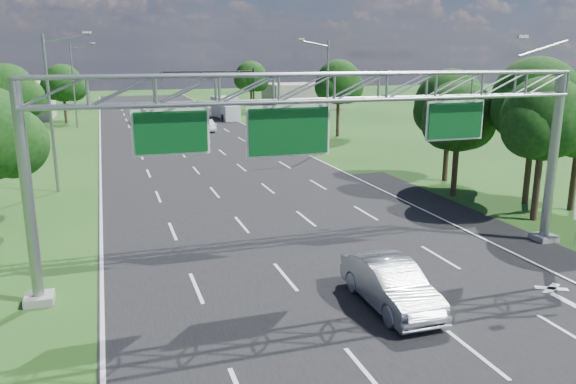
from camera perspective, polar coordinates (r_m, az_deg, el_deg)
name	(u,v)px	position (r m, az deg, el deg)	size (l,w,h in m)	color
ground	(230,180)	(40.48, -5.90, 1.24)	(220.00, 220.00, 0.00)	#1B4414
road	(230,180)	(40.48, -5.90, 1.24)	(18.00, 180.00, 0.02)	black
road_flare	(494,231)	(30.51, 20.20, -3.74)	(3.00, 30.00, 0.02)	black
sign_gantry	(333,103)	(22.45, 4.55, 9.02)	(23.50, 1.00, 9.56)	gray
traffic_signal	(228,83)	(75.40, -6.16, 10.99)	(12.21, 0.24, 7.00)	black
streetlight_l_near	(53,106)	(38.90, -22.76, 8.07)	(2.97, 0.22, 10.16)	gray
streetlight_l_far	(75,81)	(73.78, -20.83, 10.45)	(2.97, 0.22, 10.16)	gray
streetlight_r_mid	(326,90)	(52.54, 3.85, 10.31)	(2.97, 0.22, 10.16)	gray
tree_cluster_right	(510,114)	(36.33, 21.62, 7.42)	(9.91, 14.60, 8.68)	#2D2116
tree_verge_lb	(9,95)	(54.33, -26.52, 8.85)	(5.76, 4.80, 8.06)	#2D2116
tree_verge_lc	(64,85)	(78.91, -21.84, 10.08)	(5.76, 4.80, 7.62)	#2D2116
tree_verge_rd	(339,84)	(61.78, 5.20, 10.85)	(5.76, 4.80, 8.28)	#2D2116
tree_verge_re	(251,78)	(89.60, -3.75, 11.49)	(5.76, 4.80, 7.84)	#2D2116
building_right	(302,96)	(96.46, 1.48, 9.77)	(12.00, 9.00, 4.00)	#9D9383
silver_sedan	(391,284)	(20.46, 10.40, -9.19)	(1.76, 5.05, 1.66)	#A8ACB3
car_queue_a	(148,120)	(74.66, -14.05, 7.15)	(1.78, 4.38, 1.27)	silver
car_queue_b	(177,129)	(64.82, -11.18, 6.26)	(1.81, 3.93, 1.09)	black
car_queue_c	(139,118)	(76.57, -14.91, 7.29)	(1.61, 4.01, 1.37)	black
car_queue_d	(207,126)	(66.79, -8.23, 6.69)	(1.39, 4.00, 1.32)	silver
box_truck	(226,108)	(79.73, -6.34, 8.43)	(2.96, 8.03, 2.95)	beige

